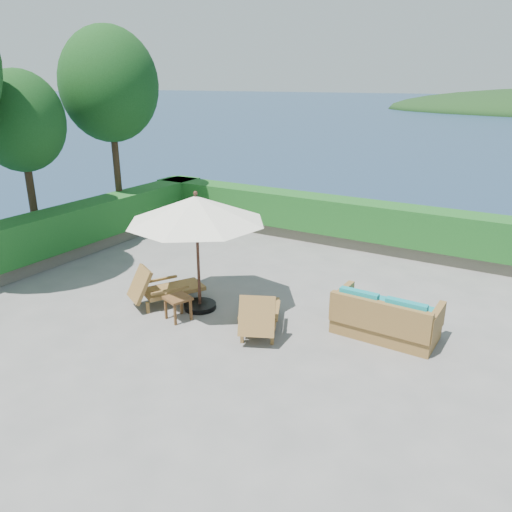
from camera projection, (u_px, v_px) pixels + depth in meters
The scene contains 14 objects.
ground at pixel (224, 315), 10.21m from camera, with size 12.00×12.00×0.00m, color gray.
foundation at pixel (225, 380), 10.72m from camera, with size 12.00×12.00×3.00m, color #5C5649.
ocean at pixel (226, 436), 11.21m from camera, with size 600.00×600.00×0.00m, color #17344A.
planter_wall_far at pixel (330, 237), 14.69m from camera, with size 12.00×0.60×0.36m, color slate.
planter_wall_left at pixel (43, 260), 12.84m from camera, with size 0.60×12.00×0.36m, color slate.
hedge_far at pixel (331, 215), 14.46m from camera, with size 12.40×0.90×1.00m, color #144616.
hedge_left at pixel (40, 235), 12.62m from camera, with size 0.90×12.40×1.00m, color #144616.
tree_mid at pixel (21, 122), 12.50m from camera, with size 2.20×2.20×4.83m.
tree_far at pixel (109, 85), 14.22m from camera, with size 2.80×2.80×6.03m.
patio_umbrella at pixel (196, 210), 9.81m from camera, with size 3.34×3.34×2.51m.
lounge_left at pixel (163, 288), 10.60m from camera, with size 1.31×1.68×0.90m.
lounge_right at pixel (259, 314), 9.41m from camera, with size 1.25×1.72×0.92m.
side_table at pixel (178, 301), 9.90m from camera, with size 0.59×0.59×0.49m.
wicker_loveseat at pixel (385, 319), 9.25m from camera, with size 1.93×1.02×0.93m.
Camera 1 is at (5.27, -7.58, 4.55)m, focal length 35.00 mm.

